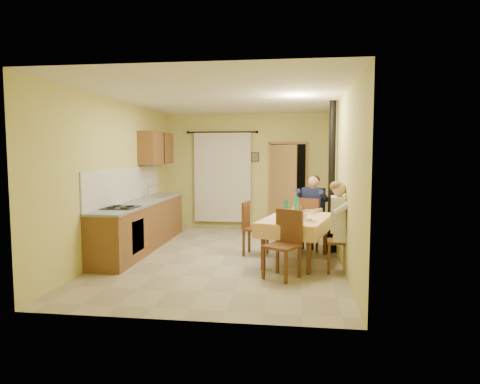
# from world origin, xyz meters

# --- Properties ---
(floor) EXTENTS (4.00, 6.00, 0.01)m
(floor) POSITION_xyz_m (0.00, 0.00, 0.00)
(floor) COLOR tan
(floor) RESTS_ON ground
(room_shell) EXTENTS (4.04, 6.04, 2.82)m
(room_shell) POSITION_xyz_m (0.00, 0.00, 1.82)
(room_shell) COLOR #D4CD6C
(room_shell) RESTS_ON ground
(kitchen_run) EXTENTS (0.64, 3.64, 1.56)m
(kitchen_run) POSITION_xyz_m (-1.71, 0.40, 0.48)
(kitchen_run) COLOR brown
(kitchen_run) RESTS_ON ground
(upper_cabinets) EXTENTS (0.35, 1.40, 0.70)m
(upper_cabinets) POSITION_xyz_m (-1.82, 1.70, 1.95)
(upper_cabinets) COLOR brown
(upper_cabinets) RESTS_ON room_shell
(curtain) EXTENTS (1.70, 0.07, 2.22)m
(curtain) POSITION_xyz_m (-0.55, 2.90, 1.26)
(curtain) COLOR black
(curtain) RESTS_ON ground
(doorway) EXTENTS (0.96, 0.59, 2.15)m
(doorway) POSITION_xyz_m (1.00, 2.84, 1.05)
(doorway) COLOR black
(doorway) RESTS_ON ground
(dining_table) EXTENTS (1.37, 1.85, 0.76)m
(dining_table) POSITION_xyz_m (1.26, -0.23, 0.38)
(dining_table) COLOR #EEC17B
(dining_table) RESTS_ON ground
(tableware) EXTENTS (0.69, 1.67, 0.33)m
(tableware) POSITION_xyz_m (1.25, -0.34, 0.83)
(tableware) COLOR white
(tableware) RESTS_ON dining_table
(chair_far) EXTENTS (0.58, 0.58, 1.00)m
(chair_far) POSITION_xyz_m (1.56, 0.79, 0.29)
(chair_far) COLOR #573017
(chair_far) RESTS_ON ground
(chair_near) EXTENTS (0.61, 0.61, 1.01)m
(chair_near) POSITION_xyz_m (1.05, -1.24, 0.29)
(chair_near) COLOR #573017
(chair_near) RESTS_ON ground
(chair_right) EXTENTS (0.40, 0.40, 0.93)m
(chair_right) POSITION_xyz_m (1.94, -0.80, 0.29)
(chair_right) COLOR #573017
(chair_right) RESTS_ON ground
(chair_left) EXTENTS (0.48, 0.48, 0.97)m
(chair_left) POSITION_xyz_m (0.52, 0.15, 0.29)
(chair_left) COLOR #573017
(chair_left) RESTS_ON ground
(man_far) EXTENTS (0.65, 0.62, 1.39)m
(man_far) POSITION_xyz_m (1.57, 0.81, 0.88)
(man_far) COLOR #141938
(man_far) RESTS_ON chair_far
(man_right) EXTENTS (0.49, 0.60, 1.39)m
(man_right) POSITION_xyz_m (1.92, -0.80, 0.88)
(man_right) COLOR silver
(man_right) RESTS_ON chair_right
(stove_flue) EXTENTS (0.24, 0.24, 2.80)m
(stove_flue) POSITION_xyz_m (1.90, 0.60, 1.02)
(stove_flue) COLOR black
(stove_flue) RESTS_ON ground
(picture_back) EXTENTS (0.19, 0.03, 0.23)m
(picture_back) POSITION_xyz_m (0.25, 2.97, 1.75)
(picture_back) COLOR black
(picture_back) RESTS_ON room_shell
(picture_right) EXTENTS (0.03, 0.31, 0.21)m
(picture_right) POSITION_xyz_m (1.97, 1.20, 1.85)
(picture_right) COLOR brown
(picture_right) RESTS_ON room_shell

